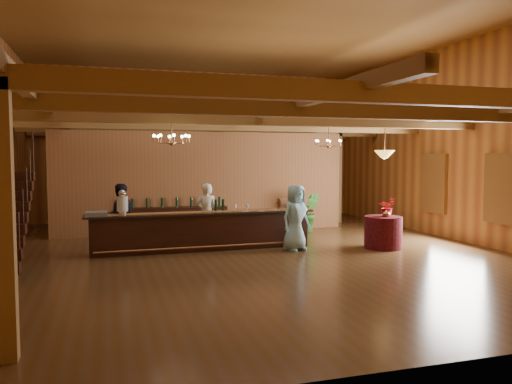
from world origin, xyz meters
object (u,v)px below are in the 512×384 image
object	(u,v)px
guest	(296,217)
chandelier_left	(172,138)
staff_second	(120,216)
tasting_bar	(203,231)
beverage_dispenser	(122,203)
backbar_shelf	(177,221)
round_table	(383,232)
bartender	(207,214)
raffle_drum	(284,203)
floor_plant	(309,212)
pendant_lamp	(384,154)
chandelier_right	(329,143)

from	to	relation	value
guest	chandelier_left	bearing A→B (deg)	168.88
staff_second	guest	xyz separation A→B (m)	(4.18, -1.63, 0.00)
chandelier_left	tasting_bar	bearing A→B (deg)	53.35
beverage_dispenser	backbar_shelf	distance (m)	3.15
round_table	bartender	bearing A→B (deg)	155.79
round_table	staff_second	world-z (taller)	staff_second
tasting_bar	beverage_dispenser	world-z (taller)	beverage_dispenser
backbar_shelf	bartender	distance (m)	1.94
raffle_drum	bartender	distance (m)	2.07
bartender	backbar_shelf	bearing A→B (deg)	-60.61
bartender	raffle_drum	bearing A→B (deg)	170.48
bartender	floor_plant	size ratio (longest dim) A/B	1.33
tasting_bar	raffle_drum	world-z (taller)	raffle_drum
backbar_shelf	pendant_lamp	bearing A→B (deg)	-28.58
backbar_shelf	guest	size ratio (longest dim) A/B	1.81
guest	round_table	bearing A→B (deg)	-28.51
round_table	bartender	world-z (taller)	bartender
bartender	beverage_dispenser	bearing A→B (deg)	31.53
bartender	staff_second	world-z (taller)	staff_second
beverage_dispenser	staff_second	size ratio (longest dim) A/B	0.36
pendant_lamp	bartender	xyz separation A→B (m)	(-4.20, 1.89, -1.58)
guest	floor_plant	xyz separation A→B (m)	(1.55, 2.86, -0.21)
backbar_shelf	chandelier_left	size ratio (longest dim) A/B	3.74
tasting_bar	pendant_lamp	bearing A→B (deg)	-15.08
backbar_shelf	chandelier_left	distance (m)	4.49
beverage_dispenser	raffle_drum	distance (m)	4.09
tasting_bar	chandelier_left	world-z (taller)	chandelier_left
round_table	pendant_lamp	world-z (taller)	pendant_lamp
backbar_shelf	round_table	world-z (taller)	backbar_shelf
tasting_bar	round_table	size ratio (longest dim) A/B	6.04
chandelier_right	staff_second	bearing A→B (deg)	-179.28
pendant_lamp	staff_second	world-z (taller)	pendant_lamp
floor_plant	guest	bearing A→B (deg)	-118.48
staff_second	guest	bearing A→B (deg)	152.46
tasting_bar	chandelier_left	size ratio (longest dim) A/B	7.15
round_table	staff_second	bearing A→B (deg)	162.79
tasting_bar	chandelier_right	distance (m)	4.57
backbar_shelf	round_table	bearing A→B (deg)	-28.58
tasting_bar	floor_plant	bearing A→B (deg)	28.34
raffle_drum	bartender	size ratio (longest dim) A/B	0.21
beverage_dispenser	floor_plant	xyz separation A→B (m)	(5.69, 2.08, -0.62)
chandelier_left	staff_second	distance (m)	3.03
tasting_bar	guest	distance (m)	2.35
bartender	pendant_lamp	bearing A→B (deg)	168.47
beverage_dispenser	staff_second	bearing A→B (deg)	92.91
chandelier_right	bartender	world-z (taller)	chandelier_right
backbar_shelf	chandelier_right	size ratio (longest dim) A/B	3.74
bartender	chandelier_right	bearing A→B (deg)	-164.51
pendant_lamp	bartender	distance (m)	4.87
backbar_shelf	floor_plant	xyz separation A→B (m)	(4.05, -0.49, 0.19)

